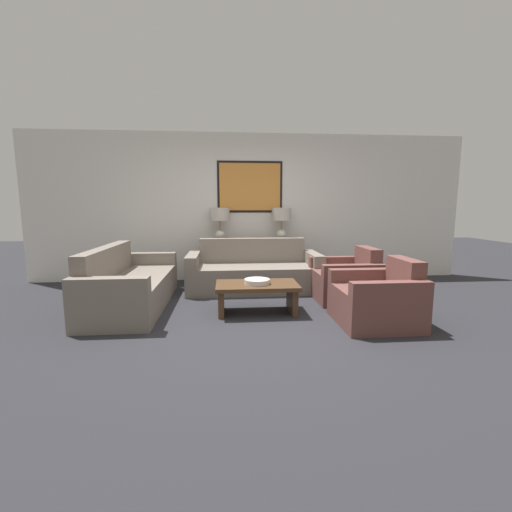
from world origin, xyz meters
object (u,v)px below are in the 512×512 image
at_px(console_table, 251,261).
at_px(armchair_near_back_wall, 346,281).
at_px(table_lamp_right, 281,218).
at_px(couch_by_side, 130,286).
at_px(decorative_bowl, 257,281).
at_px(couch_by_back_wall, 254,273).
at_px(armchair_near_camera, 377,300).
at_px(table_lamp_left, 220,218).
at_px(coffee_table, 257,291).

xyz_separation_m(console_table, armchair_near_back_wall, (1.31, -1.31, -0.09)).
xyz_separation_m(table_lamp_right, armchair_near_back_wall, (0.76, -1.31, -0.88)).
height_order(couch_by_side, decorative_bowl, couch_by_side).
xyz_separation_m(console_table, couch_by_back_wall, (0.00, -0.63, -0.09)).
bearing_deg(armchair_near_camera, decorative_bowl, 159.53).
xyz_separation_m(console_table, table_lamp_left, (-0.55, 0.00, 0.78)).
relative_size(table_lamp_right, coffee_table, 0.56).
bearing_deg(couch_by_side, table_lamp_right, 31.69).
relative_size(table_lamp_left, couch_by_side, 0.28).
xyz_separation_m(coffee_table, armchair_near_camera, (1.36, -0.52, -0.00)).
relative_size(console_table, couch_by_side, 0.75).
bearing_deg(couch_by_back_wall, table_lamp_left, 131.09).
relative_size(console_table, coffee_table, 1.53).
bearing_deg(armchair_near_camera, coffee_table, 158.88).
bearing_deg(armchair_near_camera, couch_by_side, 162.79).
distance_m(couch_by_back_wall, coffee_table, 1.21).
distance_m(decorative_bowl, armchair_near_camera, 1.46).
xyz_separation_m(table_lamp_right, decorative_bowl, (-0.60, -1.86, -0.74)).
height_order(table_lamp_right, armchair_near_back_wall, table_lamp_right).
bearing_deg(table_lamp_right, decorative_bowl, -107.98).
xyz_separation_m(couch_by_side, armchair_near_back_wall, (3.05, 0.10, -0.01)).
height_order(coffee_table, armchair_near_back_wall, armchair_near_back_wall).
distance_m(table_lamp_right, armchair_near_back_wall, 1.75).
bearing_deg(couch_by_side, couch_by_back_wall, 24.28).
bearing_deg(couch_by_back_wall, armchair_near_camera, -53.01).
height_order(console_table, armchair_near_camera, armchair_near_camera).
bearing_deg(couch_by_back_wall, coffee_table, -92.48).
distance_m(couch_by_side, decorative_bowl, 1.76).
relative_size(armchair_near_back_wall, armchair_near_camera, 1.00).
bearing_deg(armchair_near_back_wall, couch_by_back_wall, 152.33).
height_order(table_lamp_left, coffee_table, table_lamp_left).
bearing_deg(couch_by_back_wall, decorative_bowl, -92.50).
bearing_deg(couch_by_back_wall, console_table, 90.00).
distance_m(table_lamp_right, coffee_table, 2.12).
height_order(console_table, couch_by_back_wall, couch_by_back_wall).
relative_size(table_lamp_left, armchair_near_back_wall, 0.67).
bearing_deg(decorative_bowl, armchair_near_camera, -20.47).
relative_size(couch_by_back_wall, couch_by_side, 1.00).
relative_size(table_lamp_right, armchair_near_back_wall, 0.67).
bearing_deg(table_lamp_right, couch_by_back_wall, -131.09).
bearing_deg(console_table, table_lamp_right, 0.00).
relative_size(table_lamp_left, couch_by_back_wall, 0.28).
bearing_deg(armchair_near_camera, console_table, 118.92).
bearing_deg(table_lamp_left, decorative_bowl, -75.05).
bearing_deg(decorative_bowl, table_lamp_right, 72.02).
bearing_deg(coffee_table, decorative_bowl, -93.37).
xyz_separation_m(couch_by_back_wall, armchair_near_back_wall, (1.31, -0.69, -0.01)).
xyz_separation_m(decorative_bowl, armchair_near_camera, (1.36, -0.51, -0.14)).
xyz_separation_m(table_lamp_left, couch_by_side, (-1.20, -1.42, -0.87)).
bearing_deg(coffee_table, table_lamp_right, 71.89).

